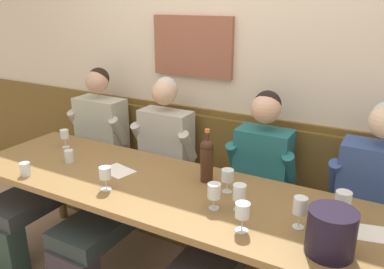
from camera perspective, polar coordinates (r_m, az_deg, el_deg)
room_wall_back at (r=2.94m, az=5.45°, el=11.37°), size 6.80×0.12×2.80m
wood_wainscot_panel at (r=3.15m, az=4.57°, el=-5.33°), size 6.80×0.03×0.99m
wall_bench at (r=3.08m, az=2.80°, el=-10.35°), size 2.96×0.42×0.94m
dining_table at (r=2.37m, az=-4.41°, el=-9.01°), size 2.66×0.78×0.75m
person_center_right_seat at (r=3.25m, az=-16.95°, el=-3.18°), size 0.54×1.23×1.27m
person_left_seat at (r=2.83m, az=-7.64°, el=-6.00°), size 0.51×1.22×1.25m
person_right_seat at (r=2.49m, az=7.54°, el=-9.52°), size 0.47×1.23×1.24m
person_center_left_seat at (r=2.38m, az=24.11°, el=-12.78°), size 0.54×1.24×1.25m
ice_bucket at (r=1.82m, az=19.71°, el=-13.33°), size 0.21×0.21×0.21m
wine_bottle_amber_mid at (r=2.33m, az=2.19°, el=-3.58°), size 0.08×0.08×0.33m
wine_glass_by_bottle at (r=3.03m, az=-18.18°, el=-0.08°), size 0.06×0.06×0.14m
wine_glass_left_end at (r=1.95m, az=15.57°, el=-10.11°), size 0.07×0.07×0.16m
wine_glass_right_end at (r=2.29m, az=-12.61°, el=-5.69°), size 0.07×0.07×0.14m
wine_glass_mid_right at (r=2.05m, az=6.97°, el=-8.58°), size 0.07×0.07×0.15m
wine_glass_near_bucket at (r=2.22m, az=5.22°, el=-6.07°), size 0.07×0.07×0.14m
wine_glass_center_rear at (r=2.05m, az=3.28°, el=-8.42°), size 0.07×0.07×0.14m
wine_glass_mid_left at (r=1.87m, az=7.41°, el=-11.17°), size 0.07×0.07×0.15m
wine_glass_center_front at (r=2.08m, az=21.28°, el=-8.97°), size 0.08×0.08×0.16m
water_tumbler_right at (r=2.76m, az=-17.58°, el=-3.05°), size 0.06×0.06×0.08m
water_tumbler_center at (r=2.65m, az=-23.26°, el=-4.68°), size 0.06×0.06×0.08m
tasting_sheet_left_guest at (r=2.08m, az=25.26°, el=-13.02°), size 0.24×0.19×0.00m
tasting_sheet_right_guest at (r=2.56m, az=-10.87°, el=-5.22°), size 0.24×0.19×0.00m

